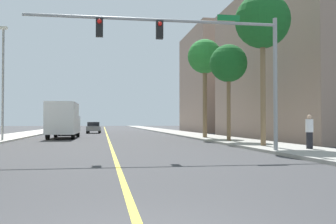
% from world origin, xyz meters
% --- Properties ---
extents(ground, '(192.00, 192.00, 0.00)m').
position_xyz_m(ground, '(0.00, 42.00, 0.00)').
color(ground, '#38383A').
extents(sidewalk_left, '(3.88, 168.00, 0.15)m').
position_xyz_m(sidewalk_left, '(-9.23, 42.00, 0.07)').
color(sidewalk_left, beige).
rests_on(sidewalk_left, ground).
extents(sidewalk_right, '(3.88, 168.00, 0.15)m').
position_xyz_m(sidewalk_right, '(9.23, 42.00, 0.07)').
color(sidewalk_right, '#9E9B93').
rests_on(sidewalk_right, ground).
extents(lane_marking_center, '(0.16, 144.00, 0.01)m').
position_xyz_m(lane_marking_center, '(0.00, 42.00, 0.00)').
color(lane_marking_center, yellow).
rests_on(lane_marking_center, ground).
extents(building_right_far, '(10.02, 15.99, 15.21)m').
position_xyz_m(building_right_far, '(17.48, 52.81, 7.61)').
color(building_right_far, gray).
rests_on(building_right_far, ground).
extents(traffic_signal_mast, '(11.75, 0.36, 6.42)m').
position_xyz_m(traffic_signal_mast, '(3.98, 12.85, 4.96)').
color(traffic_signal_mast, gray).
rests_on(traffic_signal_mast, sidewalk_right).
extents(street_lamp, '(0.56, 0.28, 8.42)m').
position_xyz_m(street_lamp, '(-7.78, 25.66, 4.79)').
color(street_lamp, gray).
rests_on(street_lamp, sidewalk_left).
extents(palm_near, '(3.16, 3.16, 8.73)m').
position_xyz_m(palm_near, '(8.52, 16.28, 7.23)').
color(palm_near, brown).
rests_on(palm_near, sidewalk_right).
extents(palm_mid, '(2.73, 2.73, 6.98)m').
position_xyz_m(palm_mid, '(8.50, 22.41, 5.69)').
color(palm_mid, brown).
rests_on(palm_mid, sidewalk_right).
extents(palm_far, '(3.01, 3.01, 8.63)m').
position_xyz_m(palm_far, '(8.36, 28.54, 7.14)').
color(palm_far, brown).
rests_on(palm_far, sidewalk_right).
extents(car_black, '(1.98, 4.21, 1.49)m').
position_xyz_m(car_black, '(-4.18, 39.81, 0.77)').
color(car_black, black).
rests_on(car_black, ground).
extents(car_gray, '(1.86, 4.12, 1.47)m').
position_xyz_m(car_gray, '(-1.63, 47.47, 0.76)').
color(car_gray, slate).
rests_on(car_gray, ground).
extents(delivery_truck, '(2.53, 7.44, 3.19)m').
position_xyz_m(delivery_truck, '(-3.97, 31.36, 1.69)').
color(delivery_truck, silver).
rests_on(delivery_truck, ground).
extents(pedestrian, '(0.38, 0.38, 1.72)m').
position_xyz_m(pedestrian, '(9.80, 13.50, 1.01)').
color(pedestrian, black).
rests_on(pedestrian, sidewalk_right).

